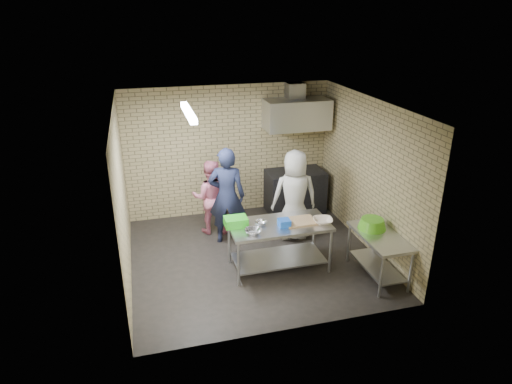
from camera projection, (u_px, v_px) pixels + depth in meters
floor at (253, 257)px, 7.98m from camera, size 4.20×4.20×0.00m
ceiling at (253, 105)px, 6.94m from camera, size 4.20×4.20×0.00m
back_wall at (229, 151)px, 9.24m from camera, size 4.20×0.06×2.70m
front_wall at (293, 243)px, 5.67m from camera, size 4.20×0.06×2.70m
left_wall at (122, 199)px, 6.96m from camera, size 0.06×4.00×2.70m
right_wall at (368, 175)px, 7.96m from camera, size 0.06×4.00×2.70m
prep_table at (279, 246)px, 7.50m from camera, size 1.64×0.82×0.82m
side_counter at (378, 255)px, 7.28m from camera, size 0.60×1.20×0.75m
stove at (295, 191)px, 9.60m from camera, size 1.20×0.70×0.90m
range_hood at (297, 114)px, 9.01m from camera, size 1.30×0.60×0.60m
hood_duct at (295, 90)px, 8.97m from camera, size 0.35×0.30×0.30m
wall_shelf at (307, 120)px, 9.32m from camera, size 0.80×0.20×0.04m
fluorescent_fixture at (188, 112)px, 6.72m from camera, size 0.10×1.25×0.08m
green_crate at (236, 222)px, 7.25m from camera, size 0.37×0.27×0.15m
blue_tub at (284, 223)px, 7.24m from camera, size 0.18×0.18×0.12m
cutting_board at (300, 221)px, 7.40m from camera, size 0.50×0.38×0.03m
mixing_bowl_a at (253, 231)px, 7.03m from camera, size 0.31×0.31×0.06m
mixing_bowl_b at (261, 223)px, 7.30m from camera, size 0.23×0.23×0.06m
ceramic_bowl at (323, 221)px, 7.36m from camera, size 0.38×0.38×0.08m
green_basin at (372, 224)px, 7.32m from camera, size 0.46×0.46×0.17m
bottle_red at (296, 116)px, 9.22m from camera, size 0.07×0.07×0.18m
bottle_green at (314, 115)px, 9.32m from camera, size 0.06×0.06×0.15m
man_navy at (227, 196)px, 8.16m from camera, size 0.76×0.60×1.83m
woman_pink at (210, 197)px, 8.60m from camera, size 0.80×0.68×1.46m
woman_white at (295, 195)px, 8.33m from camera, size 0.91×0.65×1.73m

